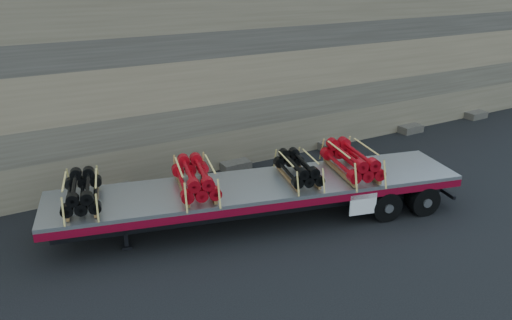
{
  "coord_description": "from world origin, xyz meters",
  "views": [
    {
      "loc": [
        -6.79,
        -12.26,
        7.92
      ],
      "look_at": [
        1.2,
        1.62,
        1.64
      ],
      "focal_mm": 35.0,
      "sensor_mm": 36.0,
      "label": 1
    }
  ],
  "objects_px": {
    "bundle_midrear": "(298,169)",
    "bundle_rear": "(351,161)",
    "bundle_front": "(82,192)",
    "trailer": "(260,202)",
    "bundle_midfront": "(195,179)"
  },
  "relations": [
    {
      "from": "trailer",
      "to": "bundle_midfront",
      "type": "distance_m",
      "value": 2.34
    },
    {
      "from": "trailer",
      "to": "bundle_midrear",
      "type": "relative_size",
      "value": 6.47
    },
    {
      "from": "bundle_midrear",
      "to": "bundle_rear",
      "type": "xyz_separation_m",
      "value": [
        1.85,
        -0.46,
        0.07
      ]
    },
    {
      "from": "bundle_midfront",
      "to": "bundle_midrear",
      "type": "bearing_deg",
      "value": -0.0
    },
    {
      "from": "bundle_rear",
      "to": "bundle_midrear",
      "type": "bearing_deg",
      "value": -180.0
    },
    {
      "from": "bundle_midfront",
      "to": "bundle_rear",
      "type": "relative_size",
      "value": 0.96
    },
    {
      "from": "bundle_front",
      "to": "bundle_midrear",
      "type": "height_order",
      "value": "bundle_front"
    },
    {
      "from": "bundle_front",
      "to": "bundle_midfront",
      "type": "xyz_separation_m",
      "value": [
        3.24,
        -0.81,
        0.04
      ]
    },
    {
      "from": "bundle_front",
      "to": "bundle_rear",
      "type": "distance_m",
      "value": 8.64
    },
    {
      "from": "bundle_midfront",
      "to": "bundle_midrear",
      "type": "relative_size",
      "value": 1.14
    },
    {
      "from": "bundle_midfront",
      "to": "bundle_rear",
      "type": "bearing_deg",
      "value": 0.0
    },
    {
      "from": "bundle_front",
      "to": "bundle_midrear",
      "type": "relative_size",
      "value": 1.04
    },
    {
      "from": "trailer",
      "to": "bundle_midfront",
      "type": "bearing_deg",
      "value": -180.0
    },
    {
      "from": "bundle_midrear",
      "to": "bundle_rear",
      "type": "relative_size",
      "value": 0.84
    },
    {
      "from": "bundle_front",
      "to": "bundle_midrear",
      "type": "distance_m",
      "value": 6.73
    }
  ]
}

